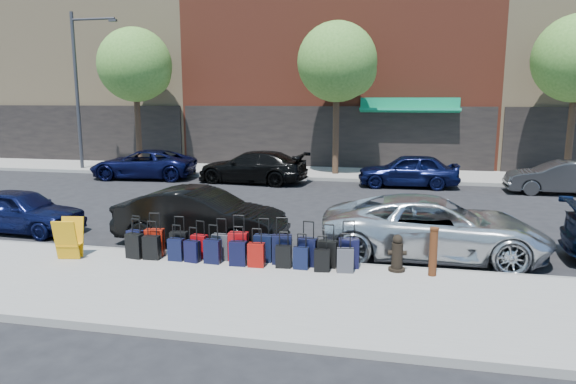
% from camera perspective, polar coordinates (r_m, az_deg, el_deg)
% --- Properties ---
extents(ground, '(120.00, 120.00, 0.00)m').
position_cam_1_polar(ground, '(16.39, -0.38, -3.04)').
color(ground, black).
rests_on(ground, ground).
extents(sidewalk_near, '(60.00, 4.00, 0.15)m').
position_cam_1_polar(sidewalk_near, '(10.38, -8.16, -10.74)').
color(sidewalk_near, gray).
rests_on(sidewalk_near, ground).
extents(sidewalk_far, '(60.00, 4.00, 0.15)m').
position_cam_1_polar(sidewalk_far, '(26.07, 4.29, 2.10)').
color(sidewalk_far, gray).
rests_on(sidewalk_far, ground).
extents(curb_near, '(60.00, 0.08, 0.15)m').
position_cam_1_polar(curb_near, '(12.19, -4.89, -7.45)').
color(curb_near, gray).
rests_on(curb_near, ground).
extents(curb_far, '(60.00, 0.08, 0.15)m').
position_cam_1_polar(curb_far, '(24.09, 3.65, 1.43)').
color(curb_far, gray).
rests_on(curb_far, ground).
extents(building_left, '(15.00, 12.12, 16.00)m').
position_cam_1_polar(building_left, '(38.99, -18.77, 15.97)').
color(building_left, '#9C8460').
rests_on(building_left, ground).
extents(tree_left, '(3.80, 3.80, 7.27)m').
position_cam_1_polar(tree_left, '(28.41, -16.38, 13.19)').
color(tree_left, black).
rests_on(tree_left, sidewalk_far).
extents(tree_center, '(3.80, 3.80, 7.27)m').
position_cam_1_polar(tree_center, '(25.28, 5.79, 13.95)').
color(tree_center, black).
rests_on(tree_center, sidewalk_far).
extents(streetlight, '(2.59, 0.18, 8.00)m').
position_cam_1_polar(streetlight, '(29.28, -22.14, 11.28)').
color(streetlight, '#333338').
rests_on(streetlight, sidewalk_far).
extents(suitcase_front_0, '(0.42, 0.28, 0.93)m').
position_cam_1_polar(suitcase_front_0, '(12.72, -16.57, -5.38)').
color(suitcase_front_0, black).
rests_on(suitcase_front_0, sidewalk_near).
extents(suitcase_front_1, '(0.45, 0.29, 1.02)m').
position_cam_1_polar(suitcase_front_1, '(12.49, -14.59, -5.43)').
color(suitcase_front_1, '#9F190A').
rests_on(suitcase_front_1, sidewalk_near).
extents(suitcase_front_2, '(0.41, 0.25, 0.95)m').
position_cam_1_polar(suitcase_front_2, '(12.29, -12.00, -5.67)').
color(suitcase_front_2, black).
rests_on(suitcase_front_2, sidewalk_near).
extents(suitcase_front_3, '(0.39, 0.25, 0.87)m').
position_cam_1_polar(suitcase_front_3, '(12.10, -9.80, -5.97)').
color(suitcase_front_3, maroon).
rests_on(suitcase_front_3, sidewalk_near).
extents(suitcase_front_4, '(0.40, 0.23, 0.95)m').
position_cam_1_polar(suitcase_front_4, '(11.90, -7.46, -6.06)').
color(suitcase_front_4, '#36363A').
rests_on(suitcase_front_4, sidewalk_near).
extents(suitcase_front_5, '(0.45, 0.26, 1.05)m').
position_cam_1_polar(suitcase_front_5, '(11.78, -5.53, -6.04)').
color(suitcase_front_5, maroon).
rests_on(suitcase_front_5, sidewalk_near).
extents(suitcase_front_6, '(0.41, 0.23, 0.99)m').
position_cam_1_polar(suitcase_front_6, '(11.68, -2.76, -6.24)').
color(suitcase_front_6, black).
rests_on(suitcase_front_6, sidewalk_near).
extents(suitcase_front_7, '(0.47, 0.30, 1.05)m').
position_cam_1_polar(suitcase_front_7, '(11.51, -0.68, -6.39)').
color(suitcase_front_7, black).
rests_on(suitcase_front_7, sidewalk_near).
extents(suitcase_front_8, '(0.44, 0.28, 1.00)m').
position_cam_1_polar(suitcase_front_8, '(11.38, 2.18, -6.67)').
color(suitcase_front_8, black).
rests_on(suitcase_front_8, sidewalk_near).
extents(suitcase_front_9, '(0.41, 0.24, 0.95)m').
position_cam_1_polar(suitcase_front_9, '(11.32, 4.45, -6.86)').
color(suitcase_front_9, black).
rests_on(suitcase_front_9, sidewalk_near).
extents(suitcase_front_10, '(0.47, 0.32, 1.04)m').
position_cam_1_polar(suitcase_front_10, '(11.31, 6.73, -6.77)').
color(suitcase_front_10, black).
rests_on(suitcase_front_10, sidewalk_near).
extents(suitcase_back_0, '(0.42, 0.29, 0.93)m').
position_cam_1_polar(suitcase_back_0, '(12.43, -16.65, -5.75)').
color(suitcase_back_0, black).
rests_on(suitcase_back_0, sidewalk_near).
extents(suitcase_back_1, '(0.38, 0.23, 0.89)m').
position_cam_1_polar(suitcase_back_1, '(12.24, -14.90, -5.97)').
color(suitcase_back_1, black).
rests_on(suitcase_back_1, sidewalk_near).
extents(suitcase_back_2, '(0.35, 0.22, 0.82)m').
position_cam_1_polar(suitcase_back_2, '(12.02, -12.32, -6.25)').
color(suitcase_back_2, black).
rests_on(suitcase_back_2, sidewalk_near).
extents(suitcase_back_3, '(0.36, 0.25, 0.80)m').
position_cam_1_polar(suitcase_back_3, '(11.84, -10.59, -6.49)').
color(suitcase_back_3, black).
rests_on(suitcase_back_3, sidewalk_near).
extents(suitcase_back_4, '(0.38, 0.24, 0.87)m').
position_cam_1_polar(suitcase_back_4, '(11.67, -8.37, -6.54)').
color(suitcase_back_4, black).
rests_on(suitcase_back_4, sidewalk_near).
extents(suitcase_back_5, '(0.38, 0.23, 0.88)m').
position_cam_1_polar(suitcase_back_5, '(11.46, -5.57, -6.80)').
color(suitcase_back_5, black).
rests_on(suitcase_back_5, sidewalk_near).
extents(suitcase_back_6, '(0.36, 0.22, 0.85)m').
position_cam_1_polar(suitcase_back_6, '(11.34, -3.54, -6.99)').
color(suitcase_back_6, maroon).
rests_on(suitcase_back_6, sidewalk_near).
extents(suitcase_back_7, '(0.35, 0.22, 0.79)m').
position_cam_1_polar(suitcase_back_7, '(11.27, -0.51, -7.18)').
color(suitcase_back_7, black).
rests_on(suitcase_back_7, sidewalk_near).
extents(suitcase_back_8, '(0.34, 0.20, 0.78)m').
position_cam_1_polar(suitcase_back_8, '(11.19, 1.47, -7.33)').
color(suitcase_back_8, black).
rests_on(suitcase_back_8, sidewalk_near).
extents(suitcase_back_9, '(0.35, 0.23, 0.77)m').
position_cam_1_polar(suitcase_back_9, '(11.06, 3.79, -7.59)').
color(suitcase_back_9, black).
rests_on(suitcase_back_9, sidewalk_near).
extents(suitcase_back_10, '(0.37, 0.24, 0.84)m').
position_cam_1_polar(suitcase_back_10, '(11.05, 6.37, -7.54)').
color(suitcase_back_10, '#3B3B41').
rests_on(suitcase_back_10, sidewalk_near).
extents(fire_hydrant, '(0.41, 0.36, 0.79)m').
position_cam_1_polar(fire_hydrant, '(11.28, 12.04, -6.77)').
color(fire_hydrant, black).
rests_on(fire_hydrant, sidewalk_near).
extents(bollard, '(0.19, 0.19, 1.03)m').
position_cam_1_polar(bollard, '(11.11, 15.84, -6.32)').
color(bollard, '#38190C').
rests_on(bollard, sidewalk_near).
extents(display_rack, '(0.61, 0.65, 0.93)m').
position_cam_1_polar(display_rack, '(12.88, -23.14, -4.81)').
color(display_rack, orange).
rests_on(display_rack, sidewalk_near).
extents(car_near_0, '(3.78, 1.68, 1.26)m').
position_cam_1_polar(car_near_0, '(16.58, -27.62, -1.85)').
color(car_near_0, '#0D133D').
rests_on(car_near_0, ground).
extents(car_near_1, '(4.55, 1.80, 1.47)m').
position_cam_1_polar(car_near_1, '(13.65, -9.66, -2.74)').
color(car_near_1, black).
rests_on(car_near_1, ground).
extents(car_near_2, '(5.39, 2.58, 1.48)m').
position_cam_1_polar(car_near_2, '(12.86, 15.91, -3.78)').
color(car_near_2, silver).
rests_on(car_near_2, ground).
extents(car_far_0, '(5.16, 2.76, 1.38)m').
position_cam_1_polar(car_far_0, '(25.63, -15.80, 2.98)').
color(car_far_0, '#0B0E34').
rests_on(car_far_0, ground).
extents(car_far_1, '(5.23, 2.57, 1.46)m').
position_cam_1_polar(car_far_1, '(23.42, -3.99, 2.80)').
color(car_far_1, black).
rests_on(car_far_1, ground).
extents(car_far_2, '(4.33, 1.84, 1.46)m').
position_cam_1_polar(car_far_2, '(22.84, 13.20, 2.35)').
color(car_far_2, '#0C1238').
rests_on(car_far_2, ground).
extents(car_far_3, '(4.13, 1.50, 1.35)m').
position_cam_1_polar(car_far_3, '(23.27, 27.97, 1.42)').
color(car_far_3, '#343437').
rests_on(car_far_3, ground).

